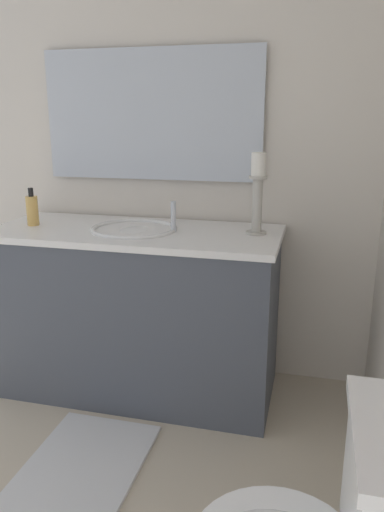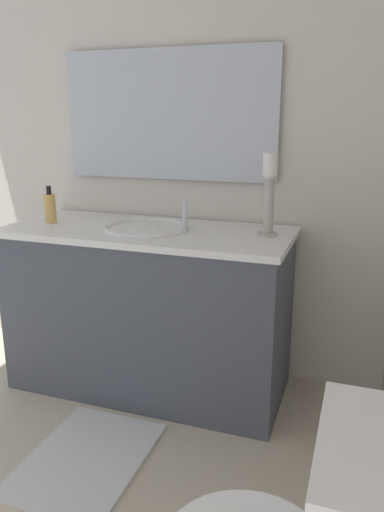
% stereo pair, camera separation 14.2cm
% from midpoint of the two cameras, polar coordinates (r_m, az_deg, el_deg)
% --- Properties ---
extents(floor, '(2.49, 2.43, 0.02)m').
position_cam_midpoint_polar(floor, '(2.01, -16.88, -26.26)').
color(floor, beige).
rests_on(floor, ground).
extents(wall_left, '(0.04, 2.43, 2.45)m').
position_cam_midpoint_polar(wall_left, '(2.60, -2.55, 13.72)').
color(wall_left, silver).
rests_on(wall_left, ground).
extents(vanity_cabinet, '(0.58, 1.36, 0.81)m').
position_cam_midpoint_polar(vanity_cabinet, '(2.44, -3.32, -6.15)').
color(vanity_cabinet, '#474C56').
rests_on(vanity_cabinet, ground).
extents(sink_basin, '(0.40, 0.40, 0.24)m').
position_cam_midpoint_polar(sink_basin, '(2.33, -3.43, 2.22)').
color(sink_basin, white).
rests_on(sink_basin, vanity_cabinet).
extents(mirror, '(0.02, 1.10, 0.62)m').
position_cam_midpoint_polar(mirror, '(2.53, -1.13, 15.86)').
color(mirror, silver).
extents(candle_holder_tall, '(0.09, 0.09, 0.36)m').
position_cam_midpoint_polar(candle_holder_tall, '(2.19, 10.73, 7.24)').
color(candle_holder_tall, '#B7B2A5').
rests_on(candle_holder_tall, vanity_cabinet).
extents(soap_bottle, '(0.06, 0.06, 0.18)m').
position_cam_midpoint_polar(soap_bottle, '(2.52, -14.45, 5.40)').
color(soap_bottle, '#E5B259').
rests_on(soap_bottle, vanity_cabinet).
extents(bath_mat, '(0.60, 0.44, 0.02)m').
position_cam_midpoint_polar(bath_mat, '(2.15, -10.01, -21.97)').
color(bath_mat, silver).
rests_on(bath_mat, ground).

